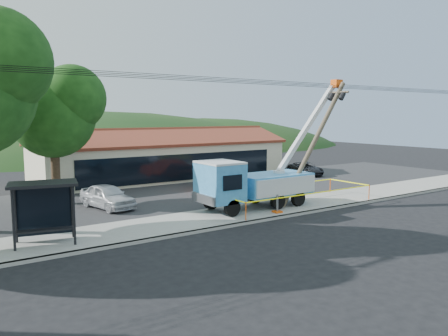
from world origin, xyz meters
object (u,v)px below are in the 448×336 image
utility_truck (253,182)px  car_silver (108,210)px  bus_shelter (44,198)px  leaning_pole (317,137)px  car_dark (305,176)px  car_red (215,191)px

utility_truck → car_silver: bearing=144.4°
bus_shelter → car_silver: 7.81m
leaning_pole → car_dark: 14.08m
leaning_pole → bus_shelter: 16.81m
utility_truck → bus_shelter: (-12.09, -0.54, 0.41)m
utility_truck → car_silver: size_ratio=2.49×
utility_truck → car_red: size_ratio=2.14×
car_red → utility_truck: bearing=-85.5°
utility_truck → leaning_pole: (4.57, -0.77, 2.67)m
utility_truck → car_dark: size_ratio=2.51×
bus_shelter → car_red: 16.11m
bus_shelter → car_red: size_ratio=0.62×
leaning_pole → car_dark: leaning_pole is taller
car_silver → car_red: car_red is taller
car_silver → leaning_pole: bearing=-38.9°
leaning_pole → car_dark: (8.96, 9.92, -4.41)m
leaning_pole → car_silver: bearing=153.2°
car_dark → utility_truck: bearing=-130.7°
car_silver → car_dark: 21.14m
utility_truck → car_silver: (-7.24, 5.19, -1.74)m
leaning_pole → car_silver: leaning_pole is taller
utility_truck → leaning_pole: bearing=-9.6°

